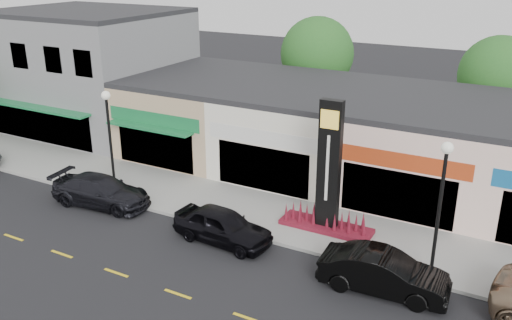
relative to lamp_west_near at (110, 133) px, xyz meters
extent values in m
plane|color=black|center=(8.00, -2.50, -3.48)|extent=(120.00, 120.00, 0.00)
cube|color=gray|center=(8.00, 1.85, -3.40)|extent=(52.00, 4.30, 0.15)
cube|color=gray|center=(8.00, -0.40, -3.40)|extent=(52.00, 0.20, 0.15)
cube|color=slate|center=(-10.00, 9.00, 0.52)|extent=(12.00, 10.00, 8.00)
cube|color=#262628|center=(-10.00, 9.00, 4.67)|extent=(12.00, 10.00, 0.30)
cube|color=black|center=(-10.00, 4.05, -2.08)|extent=(9.00, 0.10, 2.40)
cube|color=#19733D|center=(-10.00, 3.55, -0.78)|extent=(9.50, 1.00, 0.14)
cube|color=black|center=(-11.00, 4.05, 2.32)|extent=(1.40, 0.10, 1.60)
cube|color=black|center=(-8.00, 4.05, 2.32)|extent=(1.40, 0.10, 1.60)
cube|color=black|center=(-5.50, 4.05, 2.32)|extent=(1.40, 0.10, 1.60)
cube|color=tan|center=(-0.50, 9.00, -1.23)|extent=(7.00, 10.00, 4.50)
cube|color=#262628|center=(-0.50, 9.00, 1.17)|extent=(7.00, 10.00, 0.30)
cube|color=black|center=(-0.50, 4.05, -2.08)|extent=(5.25, 0.10, 2.40)
cube|color=#19733D|center=(-0.50, 4.05, -0.38)|extent=(6.30, 0.12, 0.80)
cube|color=#19733D|center=(-0.50, 3.60, -0.78)|extent=(5.60, 0.90, 0.12)
cube|color=white|center=(6.50, 9.00, -1.23)|extent=(7.00, 10.00, 4.50)
cube|color=#262628|center=(6.50, 9.00, 1.17)|extent=(7.00, 10.00, 0.30)
cube|color=black|center=(6.50, 4.05, -2.08)|extent=(5.25, 0.10, 2.40)
cube|color=silver|center=(6.50, 4.05, -0.38)|extent=(6.30, 0.12, 0.80)
cube|color=beige|center=(13.50, 9.00, -1.23)|extent=(7.00, 10.00, 4.50)
cube|color=#262628|center=(13.50, 9.00, 1.17)|extent=(7.00, 10.00, 0.30)
cube|color=black|center=(13.50, 4.05, -2.08)|extent=(5.25, 0.10, 2.40)
cube|color=#B83E18|center=(13.50, 4.05, -0.38)|extent=(6.30, 0.12, 0.80)
cylinder|color=#382619|center=(4.00, 17.00, -1.90)|extent=(0.36, 0.36, 3.15)
sphere|color=#184E18|center=(4.00, 17.00, 1.75)|extent=(5.20, 5.20, 5.20)
cylinder|color=#382619|center=(16.00, 17.00, -1.99)|extent=(0.36, 0.36, 2.97)
sphere|color=#184E18|center=(16.00, 17.00, 1.42)|extent=(4.80, 4.80, 4.80)
cylinder|color=black|center=(0.00, 0.00, -3.18)|extent=(0.32, 0.32, 0.30)
cylinder|color=black|center=(0.00, 0.00, -0.68)|extent=(0.14, 0.14, 5.00)
sphere|color=silver|center=(0.00, 0.00, 1.92)|extent=(0.44, 0.44, 0.44)
cylinder|color=black|center=(16.00, 0.00, -3.18)|extent=(0.32, 0.32, 0.30)
cylinder|color=black|center=(16.00, 0.00, -0.68)|extent=(0.14, 0.14, 5.00)
sphere|color=silver|center=(16.00, 0.00, 1.92)|extent=(0.44, 0.44, 0.44)
cube|color=maroon|center=(11.00, 1.70, -3.23)|extent=(4.20, 1.30, 0.20)
cube|color=black|center=(11.00, 1.70, -0.33)|extent=(1.00, 0.40, 6.00)
cube|color=yellow|center=(11.00, 1.48, 1.87)|extent=(0.80, 0.05, 0.80)
cube|color=silver|center=(11.00, 1.48, -0.33)|extent=(0.12, 0.04, 3.00)
imported|color=black|center=(0.06, -1.05, -2.73)|extent=(2.64, 5.35, 1.50)
imported|color=black|center=(7.37, -1.33, -2.71)|extent=(2.10, 4.63, 1.54)
imported|color=black|center=(14.59, -1.67, -2.69)|extent=(1.95, 4.85, 1.57)
camera|label=1|loc=(18.68, -19.04, 8.28)|focal=38.00mm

